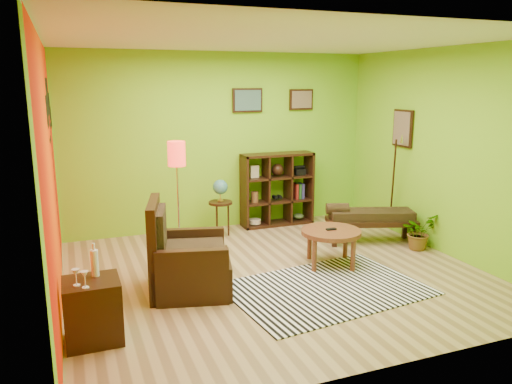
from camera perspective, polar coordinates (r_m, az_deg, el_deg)
name	(u,v)px	position (r m, az deg, el deg)	size (l,w,h in m)	color
ground	(275,274)	(6.29, 2.21, -9.33)	(5.00, 5.00, 0.00)	tan
room_shell	(269,129)	(5.85, 1.46, 7.21)	(5.04, 4.54, 2.82)	#7CC81C
zebra_rug	(326,289)	(5.91, 8.02, -10.88)	(2.20, 1.50, 0.01)	white
coffee_table	(331,235)	(6.52, 8.57, -4.86)	(0.77, 0.77, 0.49)	brown
armchair	(185,264)	(5.75, -8.09, -8.14)	(1.05, 1.05, 1.07)	black
side_cabinet	(93,310)	(4.90, -18.15, -12.71)	(0.50, 0.45, 0.90)	black
floor_lamp	(177,164)	(6.57, -9.03, 3.13)	(0.24, 0.24, 1.59)	silver
globe_table	(220,193)	(7.62, -4.10, -0.17)	(0.36, 0.36, 0.89)	black
cube_shelf	(278,189)	(8.25, 2.53, 0.32)	(1.20, 0.35, 1.20)	black
bench	(369,217)	(7.54, 12.77, -2.84)	(1.38, 0.86, 0.60)	black
potted_plant	(418,235)	(7.48, 18.05, -4.75)	(0.46, 0.51, 0.40)	#26661E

